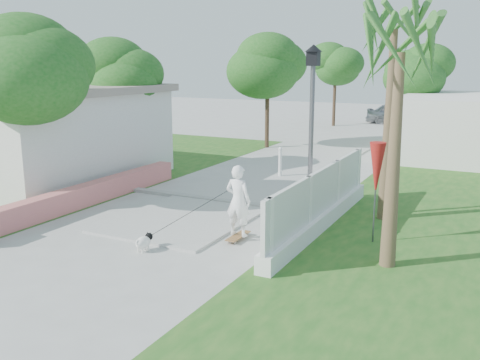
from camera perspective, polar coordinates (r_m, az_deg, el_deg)
The scene contains 21 objects.
ground at distance 11.06m, azimuth -17.53°, elevation -9.46°, with size 90.00×90.00×0.00m, color #B7B7B2.
path_strip at distance 28.47m, azimuth 11.73°, elevation 4.19°, with size 3.20×36.00×0.06m, color #B7B7B2.
curb at distance 15.64m, azimuth -2.08°, elevation -2.23°, with size 6.50×0.25×0.10m, color #999993.
grass_left at distance 21.30m, azimuth -16.09°, elevation 1.14°, with size 8.00×20.00×0.01m, color #20591C.
pink_wall at distance 15.60m, azimuth -17.24°, elevation -1.85°, with size 0.45×8.20×0.80m.
house_left at distance 20.40m, azimuth -22.27°, elevation 4.85°, with size 8.40×7.40×3.23m.
lattice_fence at distance 13.31m, azimuth 8.70°, elevation -2.82°, with size 0.35×7.00×1.50m.
building_right at distance 25.40m, azimuth 23.83°, elevation 5.29°, with size 6.00×8.00×2.60m, color silver.
street_lamp at distance 13.57m, azimuth 7.62°, elevation 5.62°, with size 0.44×0.44×4.44m.
bollard at distance 18.96m, azimuth 4.30°, elevation 2.01°, with size 0.14×0.14×1.09m.
patio_umbrella at distance 12.22m, azimuth 14.37°, elevation 1.06°, with size 0.36×0.36×2.30m.
tree_left_near at distance 15.62m, azimuth -22.74°, elevation 10.81°, with size 3.60×3.60×5.28m.
tree_left_mid at distance 20.28m, azimuth -12.55°, elevation 10.72°, with size 3.20×3.20×4.85m.
tree_path_left at distance 25.39m, azimuth 2.99°, elevation 12.04°, with size 3.40×3.40×5.23m.
tree_path_right at distance 27.51m, azimuth 18.63°, elevation 10.77°, with size 3.00×3.00×4.79m.
tree_path_far at distance 34.71m, azimuth 10.18°, elevation 11.99°, with size 3.20×3.20×5.17m.
palm_far at distance 13.99m, azimuth 16.07°, elevation 13.91°, with size 1.80×1.80×5.30m.
palm_near at distance 10.60m, azimuth 16.67°, elevation 11.60°, with size 1.80×1.80×4.70m.
skateboarder at distance 12.08m, azimuth -4.32°, elevation -3.23°, with size 1.79×1.86×1.76m.
dog at distance 11.85m, azimuth -10.20°, elevation -6.49°, with size 0.28×0.57×0.39m.
parked_car at distance 36.45m, azimuth 16.58°, elevation 6.77°, with size 1.65×4.10×1.40m, color #96979C.
Camera 1 is at (7.35, -7.21, 4.03)m, focal length 40.00 mm.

